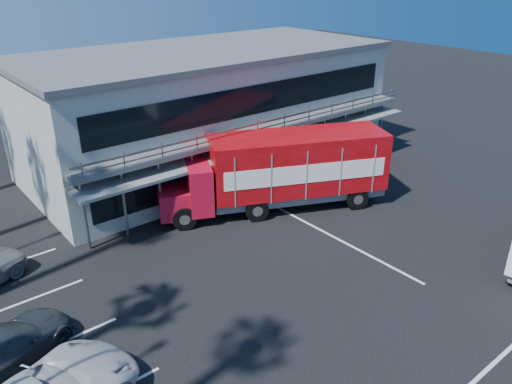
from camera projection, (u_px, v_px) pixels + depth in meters
ground at (355, 281)px, 20.67m from camera, size 120.00×120.00×0.00m
building at (208, 108)px, 31.36m from camera, size 22.40×12.00×7.30m
red_truck at (283, 169)px, 26.00m from camera, size 11.95×7.49×4.01m
parked_car_d at (4, 349)px, 16.00m from camera, size 5.21×3.79×1.40m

